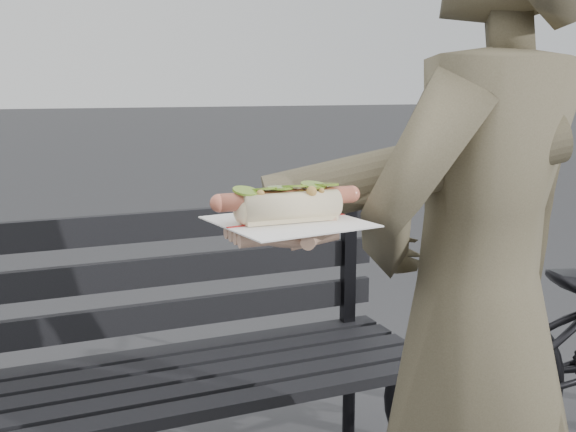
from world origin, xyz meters
name	(u,v)px	position (x,y,z in m)	size (l,w,h in m)	color
park_bench	(135,355)	(-0.01, 0.88, 0.52)	(1.50, 0.44, 0.88)	black
person	(476,323)	(0.47, 0.13, 0.79)	(0.58, 0.38, 1.58)	#4E4734
held_hotdog	(387,180)	(0.27, 0.11, 1.06)	(0.63, 0.30, 0.20)	#4E4734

